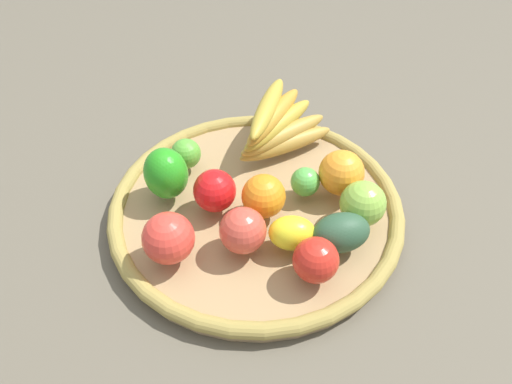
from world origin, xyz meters
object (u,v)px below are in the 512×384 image
lime_1 (305,181)px  orange_1 (341,173)px  bell_pepper (166,173)px  lime_0 (186,154)px  avocado (341,233)px  apple_4 (316,260)px  apple_2 (215,191)px  lemon_0 (292,233)px  apple_0 (363,204)px  apple_1 (243,230)px  apple_3 (168,238)px  orange_0 (264,196)px  banana_bunch (278,125)px

lime_1 → orange_1: 0.06m
bell_pepper → lime_0: bearing=-50.3°
avocado → apple_4: size_ratio=1.33×
avocado → apple_4: bearing=-52.3°
apple_2 → lemon_0: (0.10, 0.09, -0.01)m
avocado → apple_0: size_ratio=1.22×
apple_1 → bell_pepper: 0.16m
apple_3 → apple_4: (0.08, 0.19, -0.01)m
orange_0 → orange_1: 0.13m
lime_0 → apple_3: bearing=-15.1°
apple_2 → apple_4: (0.16, 0.11, -0.00)m
lemon_0 → bell_pepper: bearing=-133.0°
apple_1 → orange_0: bearing=142.2°
apple_3 → avocado: bearing=80.1°
lime_0 → lemon_0: (0.21, 0.12, -0.00)m
apple_0 → lemon_0: bearing=-79.3°
bell_pepper → apple_0: bell_pepper is taller
banana_bunch → lime_1: banana_bunch is taller
banana_bunch → orange_1: 0.15m
bell_pepper → lime_1: bearing=-120.7°
apple_4 → orange_0: bearing=-163.9°
bell_pepper → apple_0: size_ratio=1.23×
apple_2 → apple_1: apple_1 is taller
orange_0 → bell_pepper: bell_pepper is taller
lime_1 → apple_4: apple_4 is taller
apple_2 → avocado: apple_2 is taller
lime_1 → apple_4: bearing=-12.9°
avocado → apple_0: (-0.04, 0.05, 0.01)m
banana_bunch → apple_3: size_ratio=2.46×
apple_2 → bell_pepper: (-0.05, -0.07, 0.01)m
apple_4 → lemon_0: size_ratio=0.93×
apple_2 → orange_1: orange_1 is taller
apple_4 → apple_0: size_ratio=0.92×
bell_pepper → apple_3: bearing=156.7°
apple_2 → lime_1: apple_2 is taller
lime_1 → banana_bunch: bearing=-175.2°
orange_0 → apple_3: apple_3 is taller
banana_bunch → apple_4: size_ratio=2.87×
orange_0 → apple_4: (0.13, 0.04, -0.00)m
avocado → orange_1: size_ratio=1.17×
apple_3 → apple_4: 0.21m
apple_1 → orange_1: bearing=113.6°
orange_0 → bell_pepper: 0.16m
apple_3 → lemon_0: size_ratio=1.09×
apple_2 → apple_1: 0.09m
orange_1 → apple_0: bearing=6.1°
apple_0 → apple_1: bearing=-87.6°
banana_bunch → avocado: size_ratio=2.16×
apple_4 → apple_0: bearing=128.7°
orange_1 → apple_0: size_ratio=1.05×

